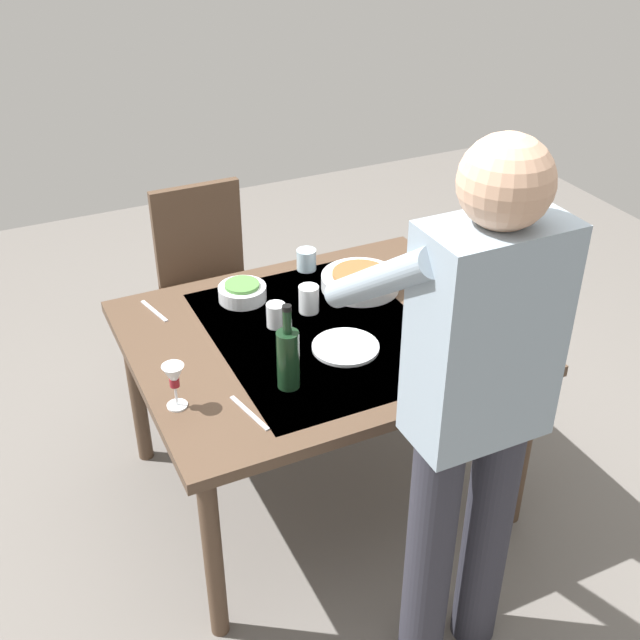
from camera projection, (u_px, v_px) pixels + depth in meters
ground_plane at (320, 485)px, 3.18m from camera, size 6.00×6.00×0.00m
dining_table at (320, 349)px, 2.84m from camera, size 1.30×1.07×0.73m
chair_near at (208, 275)px, 3.56m from camera, size 0.40×0.40×0.91m
person_server at (473, 400)px, 2.08m from camera, size 0.42×0.61×1.69m
wine_bottle at (288, 357)px, 2.47m from camera, size 0.07×0.07×0.30m
wine_glass_left at (481, 309)px, 2.73m from camera, size 0.07×0.07×0.15m
wine_glass_right at (174, 379)px, 2.39m from camera, size 0.07×0.07×0.15m
water_cup_near_left at (306, 260)px, 3.17m from camera, size 0.08×0.08×0.09m
water_cup_near_right at (276, 315)px, 2.81m from camera, size 0.07×0.07×0.09m
water_cup_far_left at (309, 299)px, 2.89m from camera, size 0.07×0.07×0.10m
serving_bowl_pasta at (360, 280)px, 3.05m from camera, size 0.30×0.30×0.07m
side_bowl_salad at (242, 292)px, 2.97m from camera, size 0.18×0.18×0.07m
dinner_plate_near at (346, 347)px, 2.71m from camera, size 0.23×0.23×0.01m
table_knife at (249, 413)px, 2.41m from camera, size 0.06×0.20×0.00m
table_fork at (154, 311)px, 2.92m from camera, size 0.06×0.18×0.00m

